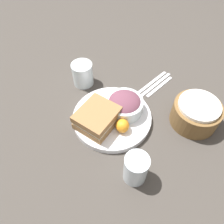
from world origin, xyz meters
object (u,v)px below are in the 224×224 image
(sandwich, at_px, (97,118))
(salad_bowl, at_px, (124,104))
(plate, at_px, (112,117))
(drink_glass, at_px, (136,168))
(fork, at_px, (152,82))
(bread_basket, at_px, (196,113))
(spoon, at_px, (159,86))
(dressing_cup, at_px, (101,101))
(knife, at_px, (156,84))
(water_glass, at_px, (83,74))

(sandwich, bearing_deg, salad_bowl, 148.88)
(plate, bearing_deg, drink_glass, 44.60)
(drink_glass, height_order, fork, drink_glass)
(fork, bearing_deg, sandwich, -178.64)
(bread_basket, height_order, fork, bread_basket)
(sandwich, bearing_deg, spoon, 155.82)
(salad_bowl, distance_m, dressing_cup, 0.09)
(bread_basket, bearing_deg, fork, -121.67)
(plate, relative_size, fork, 1.60)
(bread_basket, bearing_deg, knife, -122.77)
(bread_basket, bearing_deg, salad_bowl, -70.72)
(plate, bearing_deg, water_glass, -121.32)
(dressing_cup, height_order, spoon, dressing_cup)
(salad_bowl, height_order, drink_glass, drink_glass)
(plate, xyz_separation_m, dressing_cup, (-0.03, -0.06, 0.03))
(fork, relative_size, water_glass, 1.84)
(knife, bearing_deg, dressing_cup, 164.18)
(sandwich, relative_size, bread_basket, 0.89)
(fork, xyz_separation_m, knife, (0.01, 0.02, 0.00))
(water_glass, bearing_deg, spoon, 112.25)
(sandwich, height_order, water_glass, water_glass)
(drink_glass, bearing_deg, dressing_cup, -131.39)
(dressing_cup, distance_m, knife, 0.25)
(sandwich, relative_size, spoon, 0.93)
(drink_glass, distance_m, spoon, 0.39)
(plate, xyz_separation_m, knife, (-0.23, 0.08, -0.01))
(spoon, bearing_deg, salad_bowl, 178.33)
(fork, bearing_deg, drink_glass, -148.40)
(sandwich, relative_size, drink_glass, 1.38)
(drink_glass, bearing_deg, water_glass, -128.36)
(knife, relative_size, spoon, 1.17)
(water_glass, bearing_deg, sandwich, 43.87)
(plate, bearing_deg, dressing_cup, -118.45)
(salad_bowl, relative_size, knife, 0.71)
(plate, height_order, sandwich, sandwich)
(sandwich, bearing_deg, knife, 159.20)
(salad_bowl, bearing_deg, fork, 169.84)
(fork, height_order, knife, same)
(plate, xyz_separation_m, salad_bowl, (-0.04, 0.03, 0.04))
(drink_glass, bearing_deg, sandwich, -119.92)
(bread_basket, bearing_deg, spoon, -124.08)
(sandwich, xyz_separation_m, salad_bowl, (-0.09, 0.06, 0.00))
(bread_basket, distance_m, knife, 0.21)
(sandwich, bearing_deg, dressing_cup, -159.41)
(plate, bearing_deg, knife, 161.23)
(salad_bowl, xyz_separation_m, bread_basket, (-0.08, 0.23, -0.01))
(salad_bowl, bearing_deg, bread_basket, 109.28)
(dressing_cup, distance_m, drink_glass, 0.28)
(sandwich, relative_size, knife, 0.80)
(bread_basket, height_order, knife, bread_basket)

